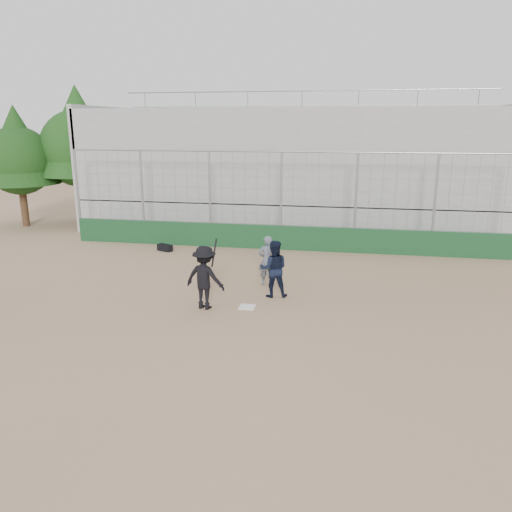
% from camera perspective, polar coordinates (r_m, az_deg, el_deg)
% --- Properties ---
extents(ground, '(90.00, 90.00, 0.00)m').
position_cam_1_polar(ground, '(14.27, -1.03, -5.88)').
color(ground, brown).
rests_on(ground, ground).
extents(home_plate, '(0.44, 0.44, 0.02)m').
position_cam_1_polar(home_plate, '(14.27, -1.03, -5.84)').
color(home_plate, white).
rests_on(home_plate, ground).
extents(backstop, '(18.10, 0.25, 4.04)m').
position_cam_1_polar(backstop, '(20.67, 2.83, 3.38)').
color(backstop, '#11371B').
rests_on(backstop, ground).
extents(bleachers, '(20.25, 6.70, 6.98)m').
position_cam_1_polar(bleachers, '(25.27, 4.43, 9.94)').
color(bleachers, gray).
rests_on(bleachers, ground).
extents(tree_left, '(4.48, 4.48, 7.00)m').
position_cam_1_polar(tree_left, '(27.71, -19.60, 12.61)').
color(tree_left, '#371F14').
rests_on(tree_left, ground).
extents(tree_right, '(3.84, 3.84, 6.00)m').
position_cam_1_polar(tree_right, '(27.81, -25.58, 10.73)').
color(tree_right, '#382314').
rests_on(tree_right, ground).
extents(batter_at_plate, '(1.29, 0.91, 1.95)m').
position_cam_1_polar(batter_at_plate, '(14.01, -5.89, -2.45)').
color(batter_at_plate, black).
rests_on(batter_at_plate, ground).
extents(catcher_crouched, '(0.95, 0.80, 1.17)m').
position_cam_1_polar(catcher_crouched, '(14.95, 2.03, -2.55)').
color(catcher_crouched, black).
rests_on(catcher_crouched, ground).
extents(umpire, '(0.69, 0.57, 1.46)m').
position_cam_1_polar(umpire, '(16.05, 1.28, -0.79)').
color(umpire, '#505866').
rests_on(umpire, ground).
extents(equipment_bag, '(0.70, 0.50, 0.31)m').
position_cam_1_polar(equipment_bag, '(20.85, -10.37, 0.95)').
color(equipment_bag, black).
rests_on(equipment_bag, ground).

